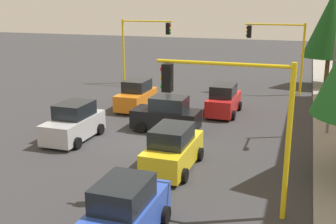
{
  "coord_description": "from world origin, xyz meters",
  "views": [
    {
      "loc": [
        19.29,
        7.87,
        7.19
      ],
      "look_at": [
        -1.64,
        0.8,
        1.2
      ],
      "focal_mm": 44.35,
      "sensor_mm": 36.0,
      "label": 1
    }
  ],
  "objects_px": {
    "street_lamp_curbside": "(335,57)",
    "car_red": "(224,101)",
    "car_blue": "(126,212)",
    "traffic_signal_near_left": "(233,106)",
    "traffic_signal_far_left": "(279,44)",
    "car_silver": "(74,123)",
    "car_orange": "(136,96)",
    "car_yellow": "(173,149)",
    "car_black": "(167,115)",
    "traffic_signal_far_right": "(142,39)",
    "tree_roadside_far": "(332,24)"
  },
  "relations": [
    {
      "from": "street_lamp_curbside",
      "to": "car_red",
      "type": "bearing_deg",
      "value": -115.13
    },
    {
      "from": "car_red",
      "to": "car_blue",
      "type": "bearing_deg",
      "value": 0.06
    },
    {
      "from": "traffic_signal_near_left",
      "to": "street_lamp_curbside",
      "type": "height_order",
      "value": "street_lamp_curbside"
    },
    {
      "from": "traffic_signal_near_left",
      "to": "traffic_signal_far_left",
      "type": "distance_m",
      "value": 20.0
    },
    {
      "from": "traffic_signal_near_left",
      "to": "car_red",
      "type": "distance_m",
      "value": 13.15
    },
    {
      "from": "car_silver",
      "to": "car_orange",
      "type": "height_order",
      "value": "same"
    },
    {
      "from": "traffic_signal_far_left",
      "to": "car_yellow",
      "type": "height_order",
      "value": "traffic_signal_far_left"
    },
    {
      "from": "car_orange",
      "to": "car_yellow",
      "type": "bearing_deg",
      "value": 31.47
    },
    {
      "from": "traffic_signal_near_left",
      "to": "traffic_signal_far_left",
      "type": "xyz_separation_m",
      "value": [
        -20.0,
        0.03,
        0.12
      ]
    },
    {
      "from": "traffic_signal_near_left",
      "to": "street_lamp_curbside",
      "type": "bearing_deg",
      "value": 159.68
    },
    {
      "from": "street_lamp_curbside",
      "to": "car_yellow",
      "type": "relative_size",
      "value": 1.7
    },
    {
      "from": "car_black",
      "to": "car_blue",
      "type": "xyz_separation_m",
      "value": [
        10.84,
        2.36,
        -0.0
      ]
    },
    {
      "from": "traffic_signal_near_left",
      "to": "car_silver",
      "type": "height_order",
      "value": "traffic_signal_near_left"
    },
    {
      "from": "car_black",
      "to": "car_blue",
      "type": "height_order",
      "value": "same"
    },
    {
      "from": "traffic_signal_near_left",
      "to": "street_lamp_curbside",
      "type": "distance_m",
      "value": 10.26
    },
    {
      "from": "car_red",
      "to": "car_silver",
      "type": "bearing_deg",
      "value": -40.72
    },
    {
      "from": "traffic_signal_far_right",
      "to": "car_red",
      "type": "xyz_separation_m",
      "value": [
        7.46,
        8.63,
        -3.06
      ]
    },
    {
      "from": "traffic_signal_far_right",
      "to": "traffic_signal_far_left",
      "type": "distance_m",
      "value": 11.35
    },
    {
      "from": "traffic_signal_far_left",
      "to": "car_orange",
      "type": "xyz_separation_m",
      "value": [
        8.06,
        -8.58,
        -3.01
      ]
    },
    {
      "from": "traffic_signal_far_right",
      "to": "traffic_signal_far_left",
      "type": "relative_size",
      "value": 1.02
    },
    {
      "from": "car_blue",
      "to": "car_orange",
      "type": "relative_size",
      "value": 1.0
    },
    {
      "from": "traffic_signal_far_left",
      "to": "car_black",
      "type": "distance_m",
      "value": 13.37
    },
    {
      "from": "street_lamp_curbside",
      "to": "car_yellow",
      "type": "height_order",
      "value": "street_lamp_curbside"
    },
    {
      "from": "traffic_signal_far_right",
      "to": "car_silver",
      "type": "distance_m",
      "value": 15.47
    },
    {
      "from": "street_lamp_curbside",
      "to": "car_orange",
      "type": "height_order",
      "value": "street_lamp_curbside"
    },
    {
      "from": "car_blue",
      "to": "car_red",
      "type": "height_order",
      "value": "same"
    },
    {
      "from": "car_orange",
      "to": "car_red",
      "type": "xyz_separation_m",
      "value": [
        -0.61,
        5.85,
        0.0
      ]
    },
    {
      "from": "car_orange",
      "to": "car_silver",
      "type": "bearing_deg",
      "value": -5.34
    },
    {
      "from": "tree_roadside_far",
      "to": "car_red",
      "type": "relative_size",
      "value": 2.01
    },
    {
      "from": "traffic_signal_near_left",
      "to": "car_silver",
      "type": "relative_size",
      "value": 1.35
    },
    {
      "from": "traffic_signal_far_right",
      "to": "car_yellow",
      "type": "relative_size",
      "value": 1.36
    },
    {
      "from": "tree_roadside_far",
      "to": "car_black",
      "type": "relative_size",
      "value": 2.14
    },
    {
      "from": "tree_roadside_far",
      "to": "car_silver",
      "type": "height_order",
      "value": "tree_roadside_far"
    },
    {
      "from": "traffic_signal_near_left",
      "to": "car_orange",
      "type": "relative_size",
      "value": 1.41
    },
    {
      "from": "tree_roadside_far",
      "to": "car_blue",
      "type": "distance_m",
      "value": 27.97
    },
    {
      "from": "street_lamp_curbside",
      "to": "car_blue",
      "type": "xyz_separation_m",
      "value": [
        12.45,
        -6.24,
        -3.45
      ]
    },
    {
      "from": "car_blue",
      "to": "car_yellow",
      "type": "relative_size",
      "value": 0.92
    },
    {
      "from": "car_black",
      "to": "car_silver",
      "type": "distance_m",
      "value": 5.13
    },
    {
      "from": "traffic_signal_near_left",
      "to": "car_blue",
      "type": "bearing_deg",
      "value": -43.36
    },
    {
      "from": "car_yellow",
      "to": "car_red",
      "type": "bearing_deg",
      "value": 178.13
    },
    {
      "from": "traffic_signal_near_left",
      "to": "car_black",
      "type": "relative_size",
      "value": 1.42
    },
    {
      "from": "car_red",
      "to": "traffic_signal_far_right",
      "type": "bearing_deg",
      "value": -130.83
    },
    {
      "from": "traffic_signal_far_left",
      "to": "street_lamp_curbside",
      "type": "bearing_deg",
      "value": 18.76
    },
    {
      "from": "traffic_signal_far_left",
      "to": "street_lamp_curbside",
      "type": "relative_size",
      "value": 0.79
    },
    {
      "from": "traffic_signal_far_right",
      "to": "traffic_signal_near_left",
      "type": "distance_m",
      "value": 22.98
    },
    {
      "from": "car_orange",
      "to": "traffic_signal_far_left",
      "type": "bearing_deg",
      "value": 133.22
    },
    {
      "from": "traffic_signal_near_left",
      "to": "tree_roadside_far",
      "type": "relative_size",
      "value": 0.66
    },
    {
      "from": "traffic_signal_near_left",
      "to": "car_black",
      "type": "bearing_deg",
      "value": -147.78
    },
    {
      "from": "traffic_signal_far_right",
      "to": "car_orange",
      "type": "height_order",
      "value": "traffic_signal_far_right"
    },
    {
      "from": "car_yellow",
      "to": "car_blue",
      "type": "bearing_deg",
      "value": 3.31
    }
  ]
}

